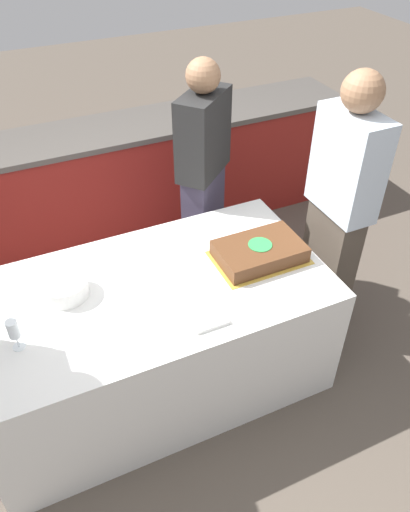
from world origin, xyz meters
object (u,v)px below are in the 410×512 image
wine_glass (13,330)px  person_cutting_cake (203,182)px  cake (260,252)px  plate_stack (65,288)px  person_seated_right (338,214)px

wine_glass → person_cutting_cake: bearing=33.1°
person_cutting_cake → cake: bearing=48.7°
plate_stack → wine_glass: 0.38m
wine_glass → person_cutting_cake: size_ratio=0.10×
wine_glass → person_cutting_cake: 1.55m
cake → plate_stack: 1.04m
cake → wine_glass: size_ratio=3.06×
cake → wine_glass: wine_glass is taller
person_seated_right → wine_glass: bearing=-85.8°
cake → person_cutting_cake: size_ratio=0.31×
cake → person_seated_right: bearing=3.1°
wine_glass → person_seated_right: 1.83m
plate_stack → person_seated_right: size_ratio=0.14×
wine_glass → person_seated_right: person_seated_right is taller
wine_glass → cake: bearing=4.6°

